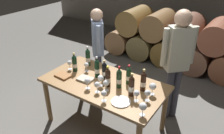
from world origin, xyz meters
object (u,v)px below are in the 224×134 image
Objects in this scene: wine_glass_6 at (106,83)px; sommelier_presenting at (177,57)px; dining_table at (104,88)px; leather_ledger at (85,79)px; wine_glass_2 at (143,107)px; taster_seated_left at (98,45)px; wine_glass_8 at (101,78)px; wine_bottle_1 at (108,78)px; wine_glass_4 at (70,63)px; wine_glass_9 at (148,93)px; wine_bottle_2 at (97,68)px; wine_bottle_4 at (119,78)px; wine_bottle_0 at (75,63)px; wine_bottle_3 at (131,86)px; wine_bottle_7 at (143,81)px; wine_glass_0 at (86,65)px; wine_glass_1 at (136,94)px; serving_plate at (121,102)px; tasting_notebook at (63,76)px; wine_glass_3 at (153,87)px; wine_bottle_5 at (129,75)px; wine_glass_10 at (104,94)px; wine_glass_5 at (87,81)px; wine_bottle_6 at (104,71)px; wine_bottle_8 at (88,57)px.

sommelier_presenting is (0.59, 0.90, 0.18)m from wine_glass_6.
leather_ledger is at bearing -159.02° from dining_table.
taster_seated_left reaches higher than wine_glass_2.
wine_bottle_1 is at bearing 30.70° from wine_glass_8.
wine_glass_4 is 0.81m from wine_glass_6.
wine_bottle_1 is at bearing 179.59° from wine_glass_9.
wine_bottle_2 is 1.02× the size of wine_bottle_4.
wine_bottle_0 is 0.93× the size of wine_bottle_3.
wine_bottle_1 reaches higher than dining_table.
dining_table is at bearing -166.48° from wine_bottle_7.
wine_glass_0 is at bearing 21.44° from wine_glass_4.
wine_glass_9 is (0.54, 0.10, -0.00)m from wine_glass_6.
wine_glass_1 reaches higher than dining_table.
wine_glass_1 is (1.12, -0.15, -0.02)m from wine_bottle_0.
taster_seated_left is at bearing 145.34° from wine_glass_1.
wine_glass_9 is at bearing 39.94° from serving_plate.
wine_bottle_1 is at bearing 148.00° from serving_plate.
wine_bottle_0 is 1.94× the size of wine_glass_6.
wine_bottle_1 is 1.36× the size of tasting_notebook.
wine_glass_8 is at bearing -163.04° from wine_glass_3.
wine_bottle_2 is 1.13× the size of wine_bottle_5.
wine_glass_10 is at bearing -145.41° from wine_glass_9.
serving_plate is (0.29, -0.10, -0.10)m from wine_glass_6.
wine_glass_6 reaches higher than serving_plate.
sommelier_presenting is (0.16, 0.88, 0.18)m from wine_glass_1.
wine_bottle_5 is (0.84, 0.15, -0.01)m from wine_bottle_0.
taster_seated_left reaches higher than wine_glass_0.
wine_bottle_4 is 0.90m from sommelier_presenting.
wine_bottle_2 is at bearing 138.63° from wine_glass_8.
dining_table is 11.86× the size of wine_glass_0.
wine_glass_5 reaches higher than serving_plate.
wine_glass_5 is at bearing -109.79° from dining_table.
wine_bottle_6 is at bearing 10.57° from wine_bottle_2.
wine_bottle_8 reaches higher than tasting_notebook.
wine_bottle_4 is 2.13× the size of wine_glass_4.
wine_glass_6 is at bearing 22.12° from wine_glass_5.
wine_bottle_0 is 0.88m from wine_glass_10.
serving_plate is at bearing -1.22° from wine_glass_5.
wine_bottle_7 is at bearing 172.59° from wine_glass_3.
tasting_notebook is at bearing -160.80° from dining_table.
sommelier_presenting is (0.20, 0.62, 0.15)m from wine_bottle_7.
wine_glass_8 reaches higher than wine_glass_4.
wine_bottle_2 is (-0.26, 0.11, 0.01)m from wine_bottle_1.
wine_glass_3 is 1.08× the size of wine_glass_6.
wine_bottle_3 is 2.10× the size of wine_glass_9.
taster_seated_left reaches higher than wine_glass_9.
wine_bottle_6 is at bearing -46.52° from taster_seated_left.
wine_glass_1 is at bearing -13.77° from wine_glass_0.
leather_ledger is (-0.20, -0.19, -0.11)m from wine_bottle_6.
wine_glass_5 is 1.03× the size of wine_glass_9.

